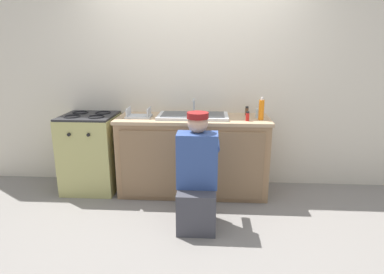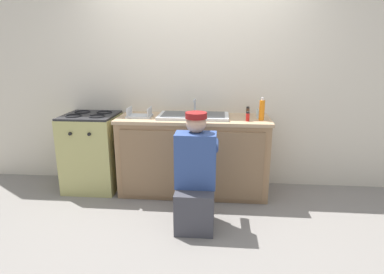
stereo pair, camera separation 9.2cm
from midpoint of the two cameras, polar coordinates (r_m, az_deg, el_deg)
ground_plane at (r=3.70m, az=0.58°, el=-11.37°), size 12.00×12.00×0.00m
back_wall at (r=3.98m, az=1.38°, el=9.36°), size 6.00×0.10×2.50m
counter_cabinet at (r=3.80m, az=0.95°, el=-3.50°), size 1.70×0.62×0.87m
countertop at (r=3.69m, az=0.99°, el=3.26°), size 1.74×0.62×0.04m
sink_double_basin at (r=3.68m, az=0.99°, el=3.84°), size 0.80×0.44×0.19m
stove_range at (r=4.07m, az=-16.62°, el=-2.47°), size 0.62×0.62×0.93m
plumber_person at (r=3.05m, az=1.48°, el=-7.79°), size 0.42×0.61×1.10m
spice_bottle_red at (r=3.52m, az=10.61°, el=3.60°), size 0.04×0.04×0.10m
soap_bottle_orange at (r=3.59m, az=13.03°, el=4.70°), size 0.06×0.06×0.25m
dish_rack_tray at (r=3.73m, az=-8.62°, el=3.91°), size 0.28×0.22×0.11m
water_glass at (r=3.71m, az=12.53°, el=4.06°), size 0.06×0.06×0.10m
spice_bottle_pepper at (r=3.83m, az=10.57°, el=4.52°), size 0.04×0.04×0.10m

